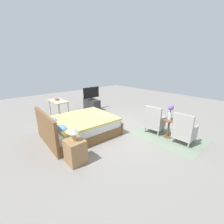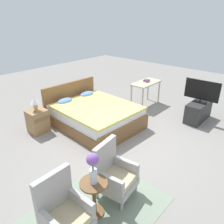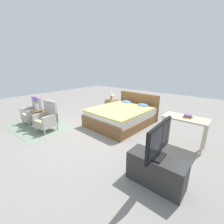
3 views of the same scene
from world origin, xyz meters
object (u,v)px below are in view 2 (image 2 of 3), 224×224
(tv_stand, at_px, (198,111))
(flower_vase, at_px, (93,165))
(book_stack, at_px, (146,81))
(tv_flatscreen, at_px, (202,91))
(side_table, at_px, (94,194))
(bed, at_px, (94,115))
(table_lamp, at_px, (35,102))
(vanity_desk, at_px, (146,86))
(armchair_by_window_right, at_px, (114,175))
(armchair_by_window_left, at_px, (64,213))
(nightstand, at_px, (38,121))

(tv_stand, bearing_deg, flower_vase, -178.52)
(book_stack, bearing_deg, tv_flatscreen, -90.00)
(book_stack, bearing_deg, side_table, -155.77)
(side_table, bearing_deg, bed, 46.20)
(table_lamp, height_order, vanity_desk, table_lamp)
(vanity_desk, bearing_deg, armchair_by_window_right, -153.55)
(armchair_by_window_left, xyz_separation_m, tv_stand, (4.56, 0.06, -0.12))
(bed, height_order, book_stack, bed)
(nightstand, distance_m, book_stack, 3.46)
(flower_vase, distance_m, vanity_desk, 4.42)
(nightstand, xyz_separation_m, tv_flatscreen, (3.28, -2.70, 0.56))
(flower_vase, xyz_separation_m, table_lamp, (0.79, 2.81, -0.09))
(side_table, xyz_separation_m, nightstand, (0.79, 2.81, -0.08))
(nightstand, xyz_separation_m, book_stack, (3.28, -0.98, 0.50))
(armchair_by_window_right, bearing_deg, side_table, -174.28)
(book_stack, bearing_deg, table_lamp, 163.35)
(bed, bearing_deg, side_table, -133.80)
(vanity_desk, bearing_deg, book_stack, 25.90)
(tv_stand, distance_m, book_stack, 1.80)
(nightstand, height_order, tv_flatscreen, tv_flatscreen)
(side_table, bearing_deg, nightstand, 74.32)
(bed, relative_size, book_stack, 10.48)
(armchair_by_window_right, height_order, tv_stand, armchair_by_window_right)
(armchair_by_window_right, relative_size, table_lamp, 2.79)
(bed, xyz_separation_m, armchair_by_window_right, (-1.46, -1.98, 0.09))
(armchair_by_window_right, height_order, side_table, armchair_by_window_right)
(armchair_by_window_left, height_order, nightstand, armchair_by_window_left)
(flower_vase, relative_size, tv_flatscreen, 0.53)
(side_table, bearing_deg, vanity_desk, 24.21)
(armchair_by_window_right, distance_m, side_table, 0.49)
(flower_vase, relative_size, book_stack, 2.24)
(armchair_by_window_left, distance_m, nightstand, 3.05)
(side_table, xyz_separation_m, table_lamp, (0.79, 2.81, 0.42))
(nightstand, height_order, table_lamp, table_lamp)
(table_lamp, relative_size, tv_flatscreen, 0.37)
(nightstand, relative_size, book_stack, 2.68)
(nightstand, bearing_deg, bed, -33.88)
(flower_vase, xyz_separation_m, book_stack, (4.07, 1.83, -0.09))
(side_table, distance_m, nightstand, 2.92)
(flower_vase, xyz_separation_m, tv_stand, (4.06, 0.10, -0.61))
(vanity_desk, bearing_deg, bed, 173.92)
(tv_stand, relative_size, tv_flatscreen, 1.07)
(bed, distance_m, book_stack, 2.18)
(table_lamp, xyz_separation_m, book_stack, (3.28, -0.98, 0.00))
(armchair_by_window_right, distance_m, tv_flatscreen, 3.61)
(bed, xyz_separation_m, side_table, (-1.95, -2.03, 0.07))
(table_lamp, bearing_deg, nightstand, -90.00)
(book_stack, bearing_deg, vanity_desk, -154.10)
(side_table, relative_size, flower_vase, 1.22)
(book_stack, bearing_deg, nightstand, 163.36)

